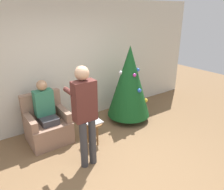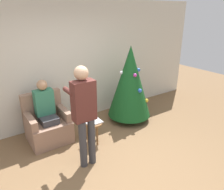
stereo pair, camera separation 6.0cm
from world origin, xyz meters
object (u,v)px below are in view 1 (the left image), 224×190
object	(u,v)px
armchair	(47,125)
person_standing	(85,109)
person_seated	(46,109)
side_stool	(94,126)
christmas_tree	(129,81)

from	to	relation	value
armchair	person_standing	world-z (taller)	person_standing
person_seated	armchair	bearing A→B (deg)	90.00
armchair	person_standing	distance (m)	1.32
person_standing	person_seated	bearing A→B (deg)	105.42
armchair	person_seated	xyz separation A→B (m)	(0.00, -0.03, 0.36)
armchair	person_seated	size ratio (longest dim) A/B	0.76
person_seated	side_stool	xyz separation A→B (m)	(0.71, -0.60, -0.32)
person_standing	side_stool	world-z (taller)	person_standing
person_standing	side_stool	bearing A→B (deg)	47.88
armchair	side_stool	xyz separation A→B (m)	(0.71, -0.63, 0.04)
christmas_tree	person_standing	bearing A→B (deg)	-151.97
side_stool	person_seated	bearing A→B (deg)	139.79
christmas_tree	person_seated	bearing A→B (deg)	173.83
christmas_tree	person_standing	xyz separation A→B (m)	(-1.60, -0.85, 0.06)
person_standing	side_stool	xyz separation A→B (m)	(0.42, 0.46, -0.65)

